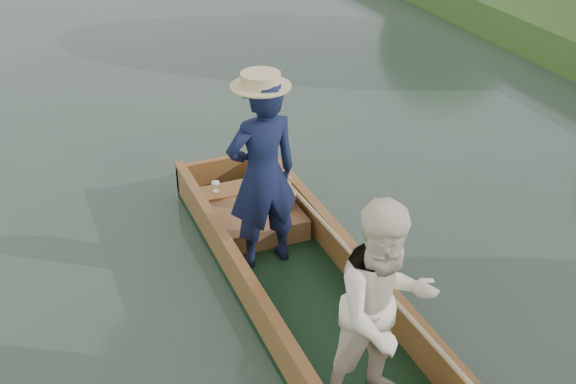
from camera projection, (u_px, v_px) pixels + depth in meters
name	position (u px, v px, depth m)	size (l,w,h in m)	color
ground	(314.00, 318.00, 6.30)	(120.00, 120.00, 0.00)	#283D30
punt	(317.00, 264.00, 5.89)	(1.12, 5.00, 1.95)	black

